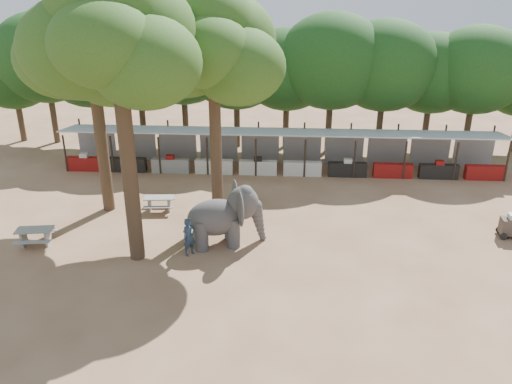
# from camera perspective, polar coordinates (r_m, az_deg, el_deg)

# --- Properties ---
(ground) EXTENTS (100.00, 100.00, 0.00)m
(ground) POSITION_cam_1_polar(r_m,az_deg,el_deg) (20.03, 1.94, -10.81)
(ground) COLOR brown
(ground) RESTS_ON ground
(vendor_stalls) EXTENTS (28.00, 2.99, 2.80)m
(vendor_stalls) POSITION_cam_1_polar(r_m,az_deg,el_deg) (32.15, 2.83, 4.54)
(vendor_stalls) COLOR #A7A9AF
(vendor_stalls) RESTS_ON ground
(yard_tree_left) EXTENTS (7.10, 6.90, 11.02)m
(yard_tree_left) POSITION_cam_1_polar(r_m,az_deg,el_deg) (25.98, -18.54, 15.11)
(yard_tree_left) COLOR #332316
(yard_tree_left) RESTS_ON ground
(yard_tree_center) EXTENTS (7.10, 6.90, 12.04)m
(yard_tree_center) POSITION_cam_1_polar(r_m,az_deg,el_deg) (20.17, -15.94, 16.55)
(yard_tree_center) COLOR #332316
(yard_tree_center) RESTS_ON ground
(yard_tree_back) EXTENTS (7.10, 6.90, 11.36)m
(yard_tree_back) POSITION_cam_1_polar(r_m,az_deg,el_deg) (23.39, -5.24, 16.29)
(yard_tree_back) COLOR #332316
(yard_tree_back) RESTS_ON ground
(backdrop_trees) EXTENTS (46.46, 5.95, 8.33)m
(backdrop_trees) POSITION_cam_1_polar(r_m,az_deg,el_deg) (36.21, 3.13, 13.57)
(backdrop_trees) COLOR #332316
(backdrop_trees) RESTS_ON ground
(elephant) EXTENTS (3.78, 2.77, 2.81)m
(elephant) POSITION_cam_1_polar(r_m,az_deg,el_deg) (22.61, -3.50, -2.72)
(elephant) COLOR #3C3A3A
(elephant) RESTS_ON ground
(handler) EXTENTS (0.73, 0.74, 1.73)m
(handler) POSITION_cam_1_polar(r_m,az_deg,el_deg) (22.05, -7.65, -5.13)
(handler) COLOR #26384C
(handler) RESTS_ON ground
(picnic_table_near) EXTENTS (1.82, 1.69, 0.81)m
(picnic_table_near) POSITION_cam_1_polar(r_m,az_deg,el_deg) (24.94, -23.91, -4.47)
(picnic_table_near) COLOR gray
(picnic_table_near) RESTS_ON ground
(picnic_table_far) EXTENTS (1.66, 1.52, 0.76)m
(picnic_table_far) POSITION_cam_1_polar(r_m,az_deg,el_deg) (26.81, -10.98, -1.09)
(picnic_table_far) COLOR gray
(picnic_table_far) RESTS_ON ground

